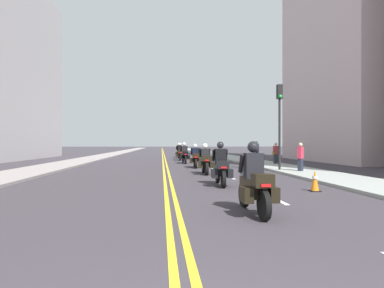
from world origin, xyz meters
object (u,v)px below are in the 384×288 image
Objects in this scene: pedestrian_0 at (276,154)px; pedestrian_2 at (257,151)px; motorcycle_4 at (184,155)px; traffic_light_near at (280,112)px; motorcycle_1 at (221,168)px; motorcycle_2 at (205,162)px; motorcycle_7 at (180,151)px; motorcycle_6 at (179,152)px; traffic_cone_1 at (250,163)px; motorcycle_0 at (255,184)px; motorcycle_3 at (195,158)px; pedestrian_1 at (301,157)px; motorcycle_5 at (180,153)px; traffic_cone_0 at (315,181)px.

pedestrian_2 is at bearing -100.13° from pedestrian_0.
traffic_light_near is at bearing -63.14° from motorcycle_4.
motorcycle_4 is 1.27× the size of pedestrian_2.
motorcycle_1 is 1.31× the size of pedestrian_0.
motorcycle_2 is 0.93× the size of motorcycle_7.
motorcycle_1 is at bearing -91.51° from motorcycle_4.
pedestrian_2 is at bearing -47.88° from motorcycle_6.
motorcycle_1 reaches higher than traffic_cone_1.
motorcycle_7 is at bearing 106.88° from pedestrian_2.
pedestrian_2 reaches higher than pedestrian_0.
motorcycle_0 is 0.98× the size of motorcycle_3.
motorcycle_4 is (-0.39, 4.74, 0.04)m from motorcycle_3.
pedestrian_2 is at bearing 43.24° from pedestrian_1.
motorcycle_2 is at bearing -87.26° from motorcycle_6.
motorcycle_3 is 0.43× the size of traffic_light_near.
motorcycle_1 is 18.70m from motorcycle_5.
motorcycle_4 is (-0.38, 13.83, 0.02)m from motorcycle_1.
motorcycle_6 is 18.55m from traffic_light_near.
motorcycle_7 is 23.17m from traffic_light_near.
motorcycle_4 is at bearing -95.04° from motorcycle_7.
motorcycle_5 is 20.67m from traffic_cone_0.
motorcycle_4 is at bearing -87.33° from motorcycle_5.
motorcycle_4 reaches higher than motorcycle_5.
motorcycle_6 is at bearing 64.43° from pedestrian_1.
traffic_cone_0 is at bearing -28.95° from motorcycle_1.
motorcycle_1 is at bearing -89.06° from motorcycle_2.
motorcycle_4 is 7.06m from pedestrian_0.
traffic_cone_0 is at bearing -81.24° from motorcycle_6.
motorcycle_0 is at bearing -132.81° from traffic_cone_0.
traffic_cone_0 is 17.86m from pedestrian_2.
motorcycle_0 is at bearing -160.98° from pedestrian_1.
pedestrian_0 is at bearing -47.33° from motorcycle_5.
motorcycle_4 is 1.09× the size of motorcycle_5.
motorcycle_1 is at bearing -127.88° from traffic_light_near.
motorcycle_2 is at bearing -93.33° from motorcycle_7.
motorcycle_4 is 1.39× the size of pedestrian_0.
traffic_cone_1 is (3.13, -20.73, -0.29)m from motorcycle_7.
motorcycle_6 is 1.37× the size of pedestrian_0.
pedestrian_2 is (6.25, 20.75, 0.27)m from motorcycle_0.
motorcycle_3 is 0.92× the size of motorcycle_4.
motorcycle_0 is 17.16m from pedestrian_0.
motorcycle_4 reaches higher than motorcycle_2.
motorcycle_3 is at bearing 98.01° from pedestrian_1.
motorcycle_6 is at bearing 88.76° from motorcycle_0.
motorcycle_1 is 4.62m from motorcycle_2.
motorcycle_7 is 0.47× the size of traffic_light_near.
traffic_light_near reaches higher than motorcycle_0.
motorcycle_3 is at bearing -88.45° from motorcycle_4.
motorcycle_1 is (0.14, 4.92, 0.00)m from motorcycle_0.
traffic_cone_1 is 0.46× the size of pedestrian_1.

